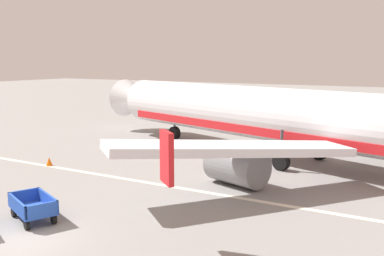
{
  "coord_description": "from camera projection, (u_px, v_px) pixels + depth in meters",
  "views": [
    {
      "loc": [
        13.67,
        -10.72,
        6.88
      ],
      "look_at": [
        0.58,
        12.19,
        2.8
      ],
      "focal_mm": 41.37,
      "sensor_mm": 36.0,
      "label": 1
    }
  ],
  "objects": [
    {
      "name": "baggage_cart_second_in_row",
      "position": [
        33.0,
        207.0,
        19.08
      ],
      "size": [
        3.55,
        2.28,
        1.07
      ],
      "color": "#234CB2",
      "rests_on": "ground"
    },
    {
      "name": "traffic_cone_near_plane",
      "position": [
        49.0,
        162.0,
        28.95
      ],
      "size": [
        0.43,
        0.43,
        0.57
      ],
      "primitive_type": "cone",
      "color": "orange",
      "rests_on": "ground"
    },
    {
      "name": "apron_stripe",
      "position": [
        155.0,
        184.0,
        24.73
      ],
      "size": [
        120.0,
        0.36,
        0.01
      ],
      "primitive_type": "cube",
      "color": "silver",
      "rests_on": "ground"
    },
    {
      "name": "airplane",
      "position": [
        284.0,
        117.0,
        29.86
      ],
      "size": [
        36.77,
        29.88,
        11.34
      ],
      "color": "silver",
      "rests_on": "ground"
    },
    {
      "name": "ground_plane",
      "position": [
        22.0,
        241.0,
        16.96
      ],
      "size": [
        220.0,
        220.0,
        0.0
      ],
      "primitive_type": "plane",
      "color": "gray"
    }
  ]
}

